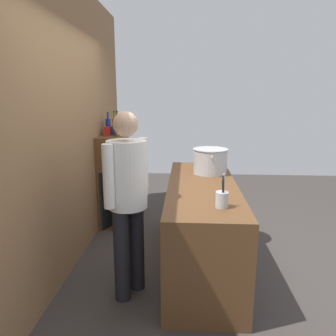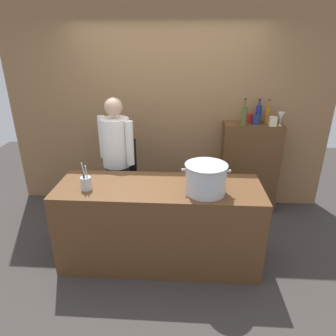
# 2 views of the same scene
# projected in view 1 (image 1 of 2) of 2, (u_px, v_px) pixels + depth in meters

# --- Properties ---
(ground_plane) EXTENTS (8.00, 8.00, 0.00)m
(ground_plane) POSITION_uv_depth(u_px,v_px,m) (200.00, 262.00, 3.42)
(ground_plane) COLOR #383330
(brick_back_panel) EXTENTS (4.40, 0.10, 3.00)m
(brick_back_panel) POSITION_uv_depth(u_px,v_px,m) (65.00, 124.00, 3.16)
(brick_back_panel) COLOR olive
(brick_back_panel) RESTS_ON ground_plane
(prep_counter) EXTENTS (2.07, 0.70, 0.90)m
(prep_counter) POSITION_uv_depth(u_px,v_px,m) (201.00, 224.00, 3.32)
(prep_counter) COLOR brown
(prep_counter) RESTS_ON ground_plane
(bar_cabinet) EXTENTS (0.76, 0.32, 1.25)m
(bar_cabinet) POSITION_uv_depth(u_px,v_px,m) (114.00, 179.00, 4.45)
(bar_cabinet) COLOR brown
(bar_cabinet) RESTS_ON ground_plane
(chef) EXTENTS (0.47, 0.41, 1.66)m
(chef) POSITION_uv_depth(u_px,v_px,m) (127.00, 193.00, 2.69)
(chef) COLOR black
(chef) RESTS_ON ground_plane
(stockpot_large) EXTENTS (0.46, 0.40, 0.29)m
(stockpot_large) POSITION_uv_depth(u_px,v_px,m) (210.00, 161.00, 3.62)
(stockpot_large) COLOR #B7BABF
(stockpot_large) RESTS_ON prep_counter
(utensil_crock) EXTENTS (0.10, 0.10, 0.29)m
(utensil_crock) POSITION_uv_depth(u_px,v_px,m) (222.00, 199.00, 2.51)
(utensil_crock) COLOR #B7BABF
(utensil_crock) RESTS_ON prep_counter
(wine_bottle_amber) EXTENTS (0.06, 0.06, 0.32)m
(wine_bottle_amber) POSITION_uv_depth(u_px,v_px,m) (114.00, 126.00, 4.45)
(wine_bottle_amber) COLOR #8C5919
(wine_bottle_amber) RESTS_ON bar_cabinet
(wine_bottle_cobalt) EXTENTS (0.07, 0.07, 0.31)m
(wine_bottle_cobalt) POSITION_uv_depth(u_px,v_px,m) (108.00, 126.00, 4.35)
(wine_bottle_cobalt) COLOR navy
(wine_bottle_cobalt) RESTS_ON bar_cabinet
(wine_bottle_olive) EXTENTS (0.07, 0.07, 0.34)m
(wine_bottle_olive) POSITION_uv_depth(u_px,v_px,m) (117.00, 127.00, 4.13)
(wine_bottle_olive) COLOR #475123
(wine_bottle_olive) RESTS_ON bar_cabinet
(wine_glass_short) EXTENTS (0.08, 0.08, 0.17)m
(wine_glass_short) POSITION_uv_depth(u_px,v_px,m) (123.00, 124.00, 4.58)
(wine_glass_short) COLOR silver
(wine_glass_short) RESTS_ON bar_cabinet
(spice_tin_navy) EXTENTS (0.08, 0.08, 0.12)m
(spice_tin_navy) POSITION_uv_depth(u_px,v_px,m) (115.00, 131.00, 4.31)
(spice_tin_navy) COLOR navy
(spice_tin_navy) RESTS_ON bar_cabinet
(spice_tin_red) EXTENTS (0.08, 0.08, 0.12)m
(spice_tin_red) POSITION_uv_depth(u_px,v_px,m) (108.00, 131.00, 4.27)
(spice_tin_red) COLOR red
(spice_tin_red) RESTS_ON bar_cabinet
(spice_tin_cream) EXTENTS (0.09, 0.09, 0.12)m
(spice_tin_cream) POSITION_uv_depth(u_px,v_px,m) (123.00, 129.00, 4.50)
(spice_tin_cream) COLOR beige
(spice_tin_cream) RESTS_ON bar_cabinet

